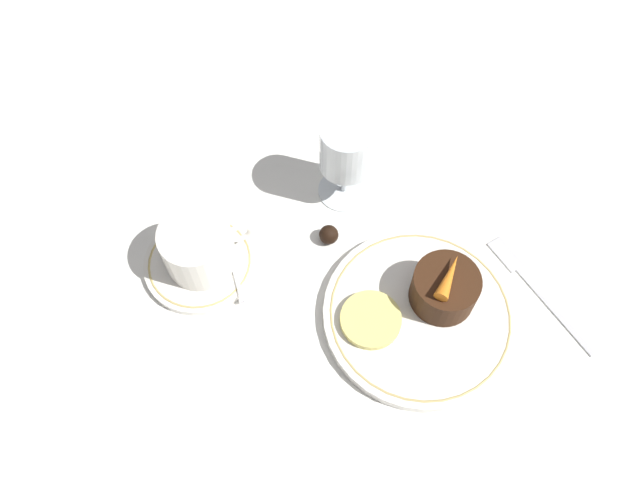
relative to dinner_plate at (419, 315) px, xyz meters
The scene contains 11 objects.
ground_plane 0.03m from the dinner_plate, 124.27° to the left, with size 3.00×3.00×0.00m, color white.
dinner_plate is the anchor object (origin of this frame).
saucer 0.29m from the dinner_plate, 144.87° to the left, with size 0.14×0.14×0.01m.
coffee_cup 0.29m from the dinner_plate, 144.25° to the left, with size 0.12×0.09×0.07m.
spoon 0.25m from the dinner_plate, 140.03° to the left, with size 0.02×0.12×0.00m.
wine_glass 0.22m from the dinner_plate, 94.88° to the left, with size 0.07×0.07×0.13m.
fork 0.15m from the dinner_plate, ahead, with size 0.05×0.19×0.01m.
dessert_cake 0.05m from the dinner_plate, 16.87° to the left, with size 0.08×0.08×0.05m.
carrot_garnish 0.07m from the dinner_plate, 16.87° to the left, with size 0.05×0.05×0.02m.
pineapple_slice 0.06m from the dinner_plate, behind, with size 0.07×0.07×0.01m.
chocolate_truffle 0.16m from the dinner_plate, 114.56° to the left, with size 0.03×0.03×0.03m.
Camera 1 is at (-0.20, -0.26, 0.72)m, focal length 35.00 mm.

